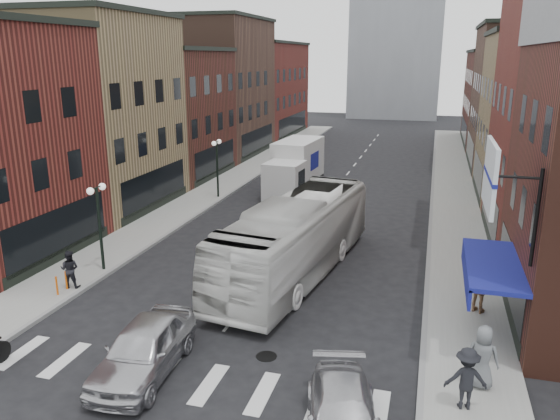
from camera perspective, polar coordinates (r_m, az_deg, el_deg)
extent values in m
plane|color=black|center=(20.15, -6.14, -12.77)|extent=(160.00, 160.00, 0.00)
cube|color=gray|center=(42.38, -5.82, 2.70)|extent=(3.00, 74.00, 0.15)
cube|color=gray|center=(39.55, 17.77, 1.07)|extent=(3.00, 74.00, 0.15)
cube|color=gray|center=(41.88, -3.90, 2.48)|extent=(0.20, 74.00, 0.16)
cube|color=gray|center=(39.54, 15.59, 1.13)|extent=(0.20, 74.00, 0.16)
cube|color=silver|center=(17.80, -9.88, -17.12)|extent=(12.00, 2.20, 0.01)
cube|color=black|center=(27.97, -22.11, -2.04)|extent=(0.08, 7.20, 2.20)
cube|color=#9A8155|center=(37.55, -20.08, 9.33)|extent=(10.00, 10.00, 12.00)
cube|color=black|center=(35.62, -12.88, 2.39)|extent=(0.08, 8.00, 2.20)
cube|color=black|center=(37.47, -21.01, 18.69)|extent=(10.30, 10.20, 0.30)
cube|color=#4A241A|center=(46.10, -12.71, 9.67)|extent=(10.00, 10.00, 10.00)
cube|color=black|center=(44.45, -6.76, 5.29)|extent=(0.08, 8.00, 2.20)
cube|color=black|center=(45.88, -13.11, 16.07)|extent=(10.30, 10.20, 0.30)
cube|color=#4A2F25|center=(55.88, -7.38, 12.47)|extent=(10.00, 12.00, 13.00)
cube|color=black|center=(54.63, -2.34, 7.34)|extent=(0.08, 9.60, 2.20)
cube|color=black|center=(55.91, -7.63, 19.28)|extent=(10.30, 12.20, 0.30)
cube|color=maroon|center=(69.02, -2.71, 12.35)|extent=(10.00, 16.00, 11.00)
cube|color=black|center=(67.96, 1.37, 9.01)|extent=(0.08, 12.80, 2.20)
cube|color=black|center=(68.92, -2.78, 17.04)|extent=(10.30, 16.20, 0.30)
cube|color=black|center=(22.56, 23.00, -6.31)|extent=(0.08, 7.20, 2.20)
cube|color=black|center=(31.55, 21.08, 0.01)|extent=(0.08, 8.00, 2.20)
cube|color=black|center=(41.26, 19.98, 3.64)|extent=(0.08, 8.00, 2.20)
cube|color=#4A2F25|center=(52.13, 25.23, 10.35)|extent=(10.00, 12.00, 12.00)
cube|color=black|center=(52.07, 19.25, 6.06)|extent=(0.08, 9.60, 2.20)
cube|color=black|center=(52.07, 26.05, 17.07)|extent=(10.30, 12.20, 0.30)
cube|color=#4A241A|center=(66.03, 23.30, 10.52)|extent=(10.00, 16.00, 10.00)
cube|color=black|center=(65.92, 18.66, 7.98)|extent=(0.08, 12.80, 2.20)
cube|color=black|center=(65.87, 23.80, 14.97)|extent=(10.30, 16.20, 0.30)
cube|color=navy|center=(20.21, 21.38, -5.33)|extent=(1.80, 5.00, 0.15)
cube|color=navy|center=(20.25, 18.88, -6.10)|extent=(0.10, 5.00, 0.70)
cylinder|color=black|center=(17.74, 25.22, -0.79)|extent=(0.12, 0.12, 3.00)
cylinder|color=black|center=(17.36, 23.41, 3.17)|extent=(1.40, 0.08, 0.08)
cube|color=silver|center=(17.28, 21.11, 3.36)|extent=(0.12, 3.00, 2.00)
cylinder|color=black|center=(25.96, -18.27, -2.07)|extent=(0.14, 0.14, 4.00)
cylinder|color=black|center=(25.45, -18.65, 2.22)|extent=(0.06, 0.90, 0.06)
sphere|color=white|center=(25.10, -19.21, 1.88)|extent=(0.32, 0.32, 0.32)
sphere|color=white|center=(25.82, -18.09, 2.35)|extent=(0.32, 0.32, 0.32)
cylinder|color=black|center=(37.95, -6.56, 4.12)|extent=(0.14, 0.14, 4.00)
cylinder|color=black|center=(37.60, -6.65, 7.10)|extent=(0.06, 0.90, 0.06)
sphere|color=white|center=(37.20, -6.91, 6.92)|extent=(0.32, 0.32, 0.32)
sphere|color=white|center=(38.02, -6.39, 7.13)|extent=(0.32, 0.32, 0.32)
cylinder|color=#D8590C|center=(24.31, -22.29, -7.33)|extent=(0.08, 0.08, 0.80)
cylinder|color=#D8590C|center=(24.74, -21.45, -6.84)|extent=(0.08, 0.08, 0.80)
cube|color=silver|center=(37.49, 0.48, 3.10)|extent=(2.63, 2.82, 2.55)
cube|color=black|center=(37.44, 0.48, 3.48)|extent=(2.59, 1.60, 1.12)
cube|color=silver|center=(41.01, 1.92, 5.29)|extent=(2.93, 5.47, 2.96)
cube|color=navy|center=(41.01, 1.92, 5.29)|extent=(2.73, 2.22, 1.22)
cube|color=black|center=(41.16, 1.83, 2.93)|extent=(2.72, 6.77, 0.36)
cylinder|color=black|center=(38.21, -1.14, 1.93)|extent=(0.29, 0.92, 0.92)
cylinder|color=black|center=(37.61, 2.28, 1.69)|extent=(0.29, 0.92, 0.92)
cylinder|color=black|center=(41.45, 0.25, 3.03)|extent=(0.29, 0.92, 0.92)
cylinder|color=black|center=(40.90, 3.42, 2.83)|extent=(0.29, 0.92, 0.92)
cylinder|color=black|center=(43.37, 0.98, 3.60)|extent=(0.29, 0.92, 0.92)
cylinder|color=black|center=(42.85, 4.02, 3.41)|extent=(0.29, 0.92, 0.92)
cylinder|color=black|center=(20.42, -27.11, -13.04)|extent=(0.15, 0.70, 0.70)
imported|color=silver|center=(24.50, 1.72, -2.88)|extent=(4.70, 12.96, 3.53)
imported|color=silver|center=(18.00, -14.04, -13.87)|extent=(2.30, 5.04, 1.68)
imported|color=#B1A38F|center=(25.89, -4.64, -4.43)|extent=(1.58, 4.18, 1.36)
imported|color=#B7B6BB|center=(15.15, 6.54, -20.56)|extent=(2.76, 4.76, 1.30)
imported|color=black|center=(24.74, -21.13, -5.78)|extent=(0.87, 0.61, 1.62)
imported|color=black|center=(16.52, 18.89, -16.31)|extent=(1.25, 0.77, 1.81)
imported|color=#906949|center=(22.19, 20.18, -7.73)|extent=(1.27, 1.06, 1.94)
imported|color=slate|center=(17.56, 20.40, -14.19)|extent=(1.04, 0.77, 1.94)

